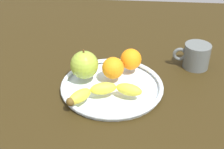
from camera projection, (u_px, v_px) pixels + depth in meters
ground_plane at (112, 95)px, 87.45cm from camera, size 143.26×143.26×4.00cm
fruit_bowl at (112, 86)px, 85.86cm from camera, size 28.44×28.44×1.80cm
banana at (103, 92)px, 79.51cm from camera, size 19.47×10.37×3.17cm
apple at (84, 65)px, 86.11cm from camera, size 7.90×7.90×8.70cm
orange_back_right at (131, 59)px, 90.37cm from camera, size 6.20×6.20×6.20cm
orange_back_left at (112, 68)px, 86.37cm from camera, size 6.18×6.18×6.18cm
ambient_mug at (196, 56)px, 94.26cm from camera, size 11.26×7.90×7.55cm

